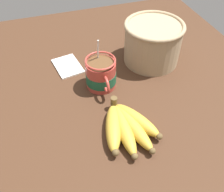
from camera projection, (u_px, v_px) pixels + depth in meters
table at (99, 100)px, 81.01cm from camera, size 120.58×120.58×3.95cm
coffee_mug at (101, 75)px, 79.98cm from camera, size 13.63×9.88×16.22cm
banana_bunch at (127, 126)px, 68.44cm from camera, size 20.54×16.47×4.41cm
woven_basket at (153, 42)px, 87.68cm from camera, size 20.71×20.71×14.86cm
napkin at (68, 66)px, 90.04cm from camera, size 13.34×10.39×0.60cm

